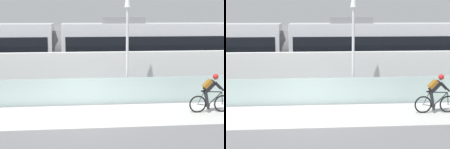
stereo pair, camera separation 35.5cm
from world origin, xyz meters
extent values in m
plane|color=slate|center=(0.00, 0.00, 0.00)|extent=(200.00, 200.00, 0.00)
cube|color=beige|center=(0.00, 0.00, 0.01)|extent=(32.00, 3.20, 0.01)
cube|color=#ADC6C1|center=(0.00, 1.85, 0.59)|extent=(32.00, 0.05, 1.19)
cube|color=silver|center=(0.00, 3.65, 1.08)|extent=(32.00, 0.36, 2.16)
cube|color=#595654|center=(0.00, 6.13, 0.00)|extent=(32.00, 0.08, 0.01)
cube|color=#595654|center=(0.00, 7.57, 0.00)|extent=(32.00, 0.08, 0.01)
cube|color=#232326|center=(-3.53, 6.85, 0.36)|extent=(1.40, 1.88, 0.20)
cylinder|color=black|center=(-3.53, 6.13, 0.30)|extent=(0.60, 0.10, 0.60)
cylinder|color=black|center=(-3.53, 7.57, 0.30)|extent=(0.60, 0.10, 0.60)
cube|color=silver|center=(4.45, 6.85, 1.90)|extent=(11.00, 2.50, 3.10)
cube|color=black|center=(4.45, 6.85, 2.25)|extent=(10.56, 2.54, 1.04)
cube|color=#4C4C51|center=(4.45, 6.85, 0.53)|extent=(10.78, 2.53, 0.28)
cube|color=slate|center=(2.47, 6.85, 3.63)|extent=(2.40, 1.10, 0.36)
cube|color=#232326|center=(0.93, 6.85, 0.36)|extent=(1.40, 1.88, 0.20)
cylinder|color=black|center=(0.93, 6.13, 0.30)|extent=(0.60, 0.10, 0.60)
cylinder|color=black|center=(0.93, 7.57, 0.30)|extent=(0.60, 0.10, 0.60)
cube|color=#232326|center=(7.97, 6.85, 0.36)|extent=(1.40, 1.88, 0.20)
cylinder|color=black|center=(7.97, 6.13, 0.30)|extent=(0.60, 0.10, 0.60)
cylinder|color=black|center=(7.97, 7.57, 0.30)|extent=(0.60, 0.10, 0.60)
cylinder|color=#59595B|center=(-1.30, 6.85, 1.90)|extent=(0.60, 2.30, 2.30)
torus|color=black|center=(5.70, 0.00, 0.36)|extent=(0.72, 0.06, 0.72)
cylinder|color=#99999E|center=(5.70, 0.00, 0.36)|extent=(0.07, 0.10, 0.07)
torus|color=black|center=(4.65, 0.00, 0.36)|extent=(0.72, 0.06, 0.72)
cylinder|color=#99999E|center=(4.65, 0.00, 0.36)|extent=(0.07, 0.10, 0.07)
cylinder|color=black|center=(5.37, 0.00, 0.57)|extent=(0.60, 0.04, 0.58)
cylinder|color=black|center=(4.99, 0.00, 0.59)|extent=(0.22, 0.04, 0.59)
cylinder|color=black|center=(5.28, 0.00, 0.86)|extent=(0.76, 0.04, 0.07)
cylinder|color=black|center=(4.87, 0.00, 0.33)|extent=(0.43, 0.03, 0.09)
cylinder|color=black|center=(4.78, 0.00, 0.62)|extent=(0.27, 0.02, 0.53)
cylinder|color=black|center=(5.68, 0.00, 0.60)|extent=(0.08, 0.03, 0.49)
cube|color=black|center=(4.90, 0.00, 0.90)|extent=(0.24, 0.10, 0.05)
cylinder|color=black|center=(5.65, 0.00, 0.95)|extent=(0.03, 0.58, 0.03)
cylinder|color=#262628|center=(5.08, 0.00, 0.30)|extent=(0.18, 0.02, 0.18)
cube|color=black|center=(5.12, 0.00, 1.11)|extent=(0.50, 0.28, 0.51)
cube|color=#8C5919|center=(5.03, 0.00, 1.21)|extent=(0.38, 0.30, 0.38)
sphere|color=tan|center=(5.36, 0.00, 1.46)|extent=(0.20, 0.20, 0.20)
sphere|color=red|center=(5.36, 0.00, 1.49)|extent=(0.23, 0.23, 0.23)
cylinder|color=black|center=(5.48, -0.16, 1.12)|extent=(0.41, 0.08, 0.41)
cylinder|color=black|center=(5.48, 0.16, 1.12)|extent=(0.41, 0.08, 0.41)
cylinder|color=black|center=(5.01, -0.09, 0.55)|extent=(0.25, 0.11, 0.79)
cylinder|color=black|center=(5.01, 0.09, 0.69)|extent=(0.25, 0.11, 0.52)
cylinder|color=gray|center=(2.03, 2.15, 0.10)|extent=(0.24, 0.24, 0.20)
cylinder|color=silver|center=(2.03, 2.15, 2.20)|extent=(0.12, 0.12, 4.20)
camera|label=1|loc=(-0.32, -13.84, 4.07)|focal=57.58mm
camera|label=2|loc=(0.03, -13.88, 4.07)|focal=57.58mm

